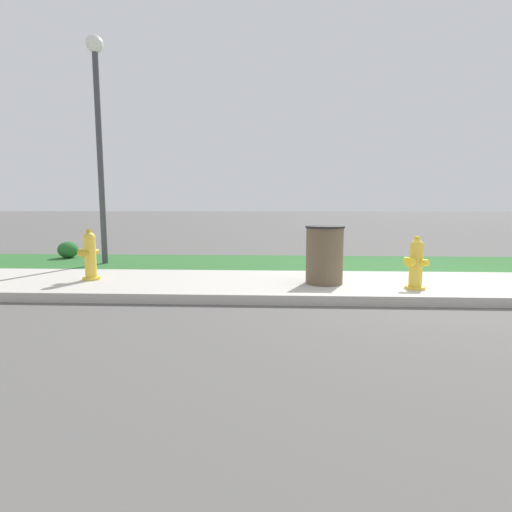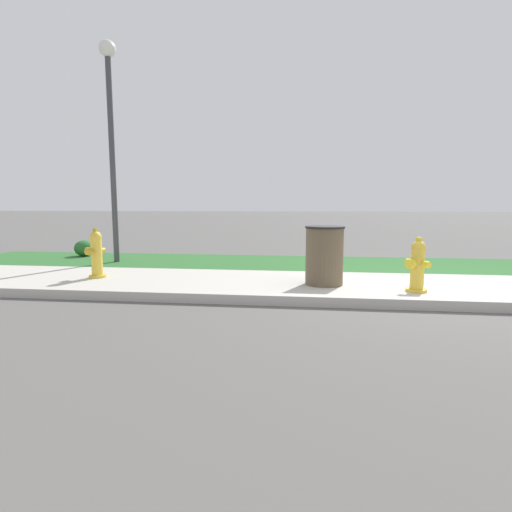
{
  "view_description": "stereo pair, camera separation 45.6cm",
  "coord_description": "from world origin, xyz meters",
  "px_view_note": "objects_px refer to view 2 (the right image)",
  "views": [
    {
      "loc": [
        -2.19,
        -5.83,
        1.17
      ],
      "look_at": [
        -2.47,
        0.11,
        0.4
      ],
      "focal_mm": 28.0,
      "sensor_mm": 36.0,
      "label": 1
    },
    {
      "loc": [
        -1.74,
        -5.79,
        1.17
      ],
      "look_at": [
        -2.47,
        0.11,
        0.4
      ],
      "focal_mm": 28.0,
      "sensor_mm": 36.0,
      "label": 2
    }
  ],
  "objects_px": {
    "street_lamp": "(110,117)",
    "shrub_bush_mid_verge": "(84,248)",
    "fire_hydrant_by_grass_verge": "(417,266)",
    "trash_bin": "(324,256)",
    "fire_hydrant_across_street": "(96,254)"
  },
  "relations": [
    {
      "from": "street_lamp",
      "to": "shrub_bush_mid_verge",
      "type": "distance_m",
      "value": 3.02
    },
    {
      "from": "shrub_bush_mid_verge",
      "to": "fire_hydrant_by_grass_verge",
      "type": "bearing_deg",
      "value": -24.69
    },
    {
      "from": "trash_bin",
      "to": "shrub_bush_mid_verge",
      "type": "height_order",
      "value": "trash_bin"
    },
    {
      "from": "fire_hydrant_by_grass_verge",
      "to": "street_lamp",
      "type": "bearing_deg",
      "value": 30.02
    },
    {
      "from": "street_lamp",
      "to": "shrub_bush_mid_verge",
      "type": "height_order",
      "value": "street_lamp"
    },
    {
      "from": "fire_hydrant_by_grass_verge",
      "to": "shrub_bush_mid_verge",
      "type": "height_order",
      "value": "fire_hydrant_by_grass_verge"
    },
    {
      "from": "fire_hydrant_across_street",
      "to": "shrub_bush_mid_verge",
      "type": "distance_m",
      "value": 3.03
    },
    {
      "from": "fire_hydrant_across_street",
      "to": "fire_hydrant_by_grass_verge",
      "type": "relative_size",
      "value": 1.07
    },
    {
      "from": "trash_bin",
      "to": "street_lamp",
      "type": "bearing_deg",
      "value": 155.47
    },
    {
      "from": "fire_hydrant_across_street",
      "to": "trash_bin",
      "type": "xyz_separation_m",
      "value": [
        3.58,
        -0.13,
        0.05
      ]
    },
    {
      "from": "fire_hydrant_by_grass_verge",
      "to": "shrub_bush_mid_verge",
      "type": "bearing_deg",
      "value": 27.92
    },
    {
      "from": "fire_hydrant_across_street",
      "to": "shrub_bush_mid_verge",
      "type": "bearing_deg",
      "value": 43.72
    },
    {
      "from": "trash_bin",
      "to": "fire_hydrant_by_grass_verge",
      "type": "bearing_deg",
      "value": -15.58
    },
    {
      "from": "trash_bin",
      "to": "shrub_bush_mid_verge",
      "type": "bearing_deg",
      "value": 153.38
    },
    {
      "from": "fire_hydrant_by_grass_verge",
      "to": "trash_bin",
      "type": "xyz_separation_m",
      "value": [
        -1.21,
        0.34,
        0.08
      ]
    }
  ]
}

